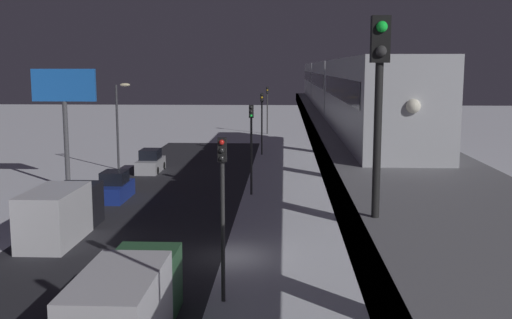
{
  "coord_description": "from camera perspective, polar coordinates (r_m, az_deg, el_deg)",
  "views": [
    {
      "loc": [
        -2.71,
        28.39,
        9.01
      ],
      "look_at": [
        -0.32,
        -23.3,
        1.24
      ],
      "focal_mm": 43.15,
      "sensor_mm": 36.0,
      "label": 1
    }
  ],
  "objects": [
    {
      "name": "commercial_billboard",
      "position": [
        48.14,
        -17.35,
        5.56
      ],
      "size": [
        4.8,
        0.36,
        8.9
      ],
      "color": "#4C4C51",
      "rests_on": "ground_plane"
    },
    {
      "name": "delivery_van",
      "position": [
        34.41,
        -17.58,
        -4.73
      ],
      "size": [
        2.4,
        7.4,
        2.8
      ],
      "color": "black",
      "rests_on": "ground_plane"
    },
    {
      "name": "traffic_light_far",
      "position": [
        63.6,
        0.55,
        4.2
      ],
      "size": [
        0.32,
        0.44,
        6.4
      ],
      "color": "#2D2D2D",
      "rests_on": "ground_plane"
    },
    {
      "name": "ground_plane",
      "position": [
        29.91,
        -2.7,
        -9.0
      ],
      "size": [
        240.0,
        240.0,
        0.0
      ],
      "primitive_type": "plane",
      "color": "white"
    },
    {
      "name": "traffic_light_mid",
      "position": [
        43.38,
        -0.44,
        2.17
      ],
      "size": [
        0.32,
        0.44,
        6.4
      ],
      "color": "#2D2D2D",
      "rests_on": "ground_plane"
    },
    {
      "name": "avenue_asphalt",
      "position": [
        30.95,
        -13.42,
        -8.61
      ],
      "size": [
        11.0,
        89.15,
        0.01
      ],
      "primitive_type": "cube",
      "color": "#28282D",
      "rests_on": "ground_plane"
    },
    {
      "name": "sedan_blue",
      "position": [
        43.38,
        -12.96,
        -2.59
      ],
      "size": [
        1.8,
        4.19,
        1.97
      ],
      "color": "navy",
      "rests_on": "ground_plane"
    },
    {
      "name": "subway_train",
      "position": [
        46.31,
        7.44,
        6.95
      ],
      "size": [
        2.94,
        55.47,
        3.4
      ],
      "color": "#B7BABF",
      "rests_on": "elevated_railway"
    },
    {
      "name": "street_lamp_far",
      "position": [
        55.48,
        -12.54,
        4.0
      ],
      "size": [
        1.35,
        0.44,
        7.65
      ],
      "color": "#38383D",
      "rests_on": "ground_plane"
    },
    {
      "name": "elevated_railway",
      "position": [
        28.89,
        10.06,
        0.79
      ],
      "size": [
        5.0,
        89.15,
        6.0
      ],
      "color": "slate",
      "rests_on": "ground_plane"
    },
    {
      "name": "traffic_light_distant",
      "position": [
        83.86,
        1.06,
        5.25
      ],
      "size": [
        0.32,
        0.44,
        6.4
      ],
      "color": "#2D2D2D",
      "rests_on": "ground_plane"
    },
    {
      "name": "box_truck",
      "position": [
        20.81,
        -11.84,
        -13.26
      ],
      "size": [
        2.4,
        7.4,
        2.8
      ],
      "color": "#2D6038",
      "rests_on": "ground_plane"
    },
    {
      "name": "traffic_light_near",
      "position": [
        23.36,
        -3.12,
        -3.36
      ],
      "size": [
        0.32,
        0.44,
        6.4
      ],
      "color": "#2D2D2D",
      "rests_on": "ground_plane"
    },
    {
      "name": "rail_signal",
      "position": [
        12.38,
        11.35,
        7.06
      ],
      "size": [
        0.36,
        0.41,
        4.0
      ],
      "color": "black",
      "rests_on": "elevated_railway"
    },
    {
      "name": "sedan_silver",
      "position": [
        54.28,
        -9.75,
        -0.3
      ],
      "size": [
        1.91,
        4.48,
        1.97
      ],
      "color": "#B2B2B7",
      "rests_on": "ground_plane"
    }
  ]
}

